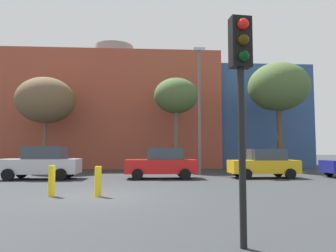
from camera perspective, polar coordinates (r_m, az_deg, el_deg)
name	(u,v)px	position (r m, az deg, el deg)	size (l,w,h in m)	color
ground_plane	(100,196)	(12.13, -11.91, -12.01)	(200.00, 200.00, 0.00)	#2D3033
building_backdrop	(113,116)	(34.19, -9.66, 1.69)	(38.23, 11.36, 12.70)	#9E4733
parked_car_1	(42,163)	(19.71, -21.51, -6.10)	(4.31, 2.11, 1.87)	silver
parked_car_2	(162,163)	(18.80, -1.10, -6.63)	(4.11, 2.02, 1.78)	red
parked_car_3	(264,164)	(20.02, 16.67, -6.40)	(3.96, 1.94, 1.72)	gold
traffic_light_near_right	(241,76)	(5.77, 12.89, 8.63)	(0.38, 0.38, 3.98)	black
bare_tree_0	(278,87)	(27.31, 19.04, 6.51)	(4.82, 4.82, 8.64)	brown
bare_tree_1	(176,97)	(25.57, 1.43, 5.13)	(3.51, 3.51, 7.37)	brown
bare_tree_2	(46,101)	(26.74, -20.93, 4.24)	(4.47, 4.47, 7.30)	brown
bollard_yellow_0	(52,181)	(12.38, -19.97, -9.14)	(0.24, 0.24, 1.09)	yellow
bollard_yellow_1	(98,181)	(11.88, -12.33, -9.58)	(0.24, 0.24, 1.07)	yellow
street_lamp	(199,103)	(21.73, 5.61, 4.17)	(0.80, 0.24, 8.62)	#59595E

